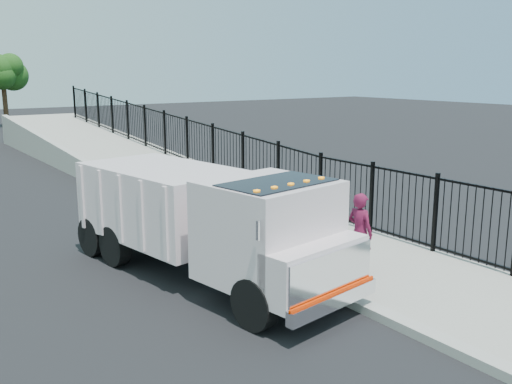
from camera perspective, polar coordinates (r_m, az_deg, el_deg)
ground at (r=11.56m, az=6.13°, el=-9.57°), size 120.00×120.00×0.00m
sidewalk at (r=11.66m, az=20.06°, el=-9.76°), size 3.55×12.00×0.12m
curb at (r=10.23m, az=13.67°, el=-12.35°), size 0.30×12.00×0.16m
ramp at (r=26.12m, az=-13.74°, el=2.39°), size 3.95×24.06×3.19m
iron_fence at (r=22.96m, az=-6.87°, el=3.63°), size 0.10×28.00×1.80m
truck at (r=11.64m, az=-4.88°, el=-2.51°), size 3.25×7.15×2.36m
worker at (r=12.04m, az=10.35°, el=-4.00°), size 0.46×0.65×1.67m
debris at (r=12.02m, az=8.06°, el=-7.95°), size 0.31×0.31×0.08m
tree_1 at (r=47.61m, az=-24.01°, el=10.68°), size 2.13×2.13×5.06m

